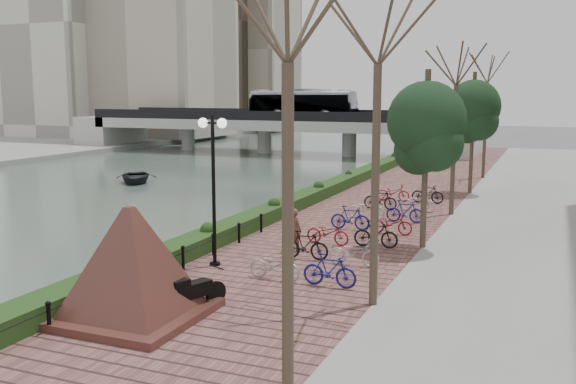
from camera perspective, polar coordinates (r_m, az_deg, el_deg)
The scene contains 14 objects.
ground at distance 19.87m, azimuth -17.39°, elevation -9.71°, with size 220.00×220.00×0.00m, color #59595B.
river_water at distance 48.26m, azimuth -12.07°, elevation 1.33°, with size 30.00×130.00×0.02m, color #46574D.
promenade at distance 33.41m, azimuth 7.86°, elevation -1.44°, with size 8.00×75.00×0.50m, color brown.
hedge at distance 36.65m, azimuth 3.74°, elevation 0.41°, with size 1.10×56.00×0.60m, color #1B3C15.
chain_fence at distance 20.34m, azimuth -10.81°, elevation -6.52°, with size 0.10×14.10×0.70m.
granite_monument at distance 16.75m, azimuth -13.77°, elevation -6.06°, with size 5.50×5.50×2.87m.
lamppost at distance 20.92m, azimuth -6.68°, elevation 2.99°, with size 1.02×0.32×4.96m.
motorcycle at distance 17.17m, azimuth -8.28°, elevation -8.69°, with size 0.54×1.73×1.08m, color black, non-canonical shape.
pedestrian at distance 23.11m, azimuth 0.61°, elevation -3.39°, with size 0.57×0.38×1.57m, color brown.
bicycle_parking at distance 26.53m, azimuth 7.29°, elevation -2.54°, with size 2.40×17.32×1.00m.
street_trees at distance 27.45m, azimuth 13.53°, elevation 3.40°, with size 3.20×37.12×6.80m.
bridge at distance 65.00m, azimuth -1.42°, elevation 6.41°, with size 36.00×10.77×6.50m.
boat at distance 45.27m, azimuth -13.44°, elevation 1.34°, with size 2.84×3.98×0.82m, color black.
far_buildings at distance 97.19m, azimuth -11.64°, elevation 14.58°, with size 35.00×38.00×38.00m.
Camera 1 is at (12.30, -14.31, 6.20)m, focal length 40.00 mm.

